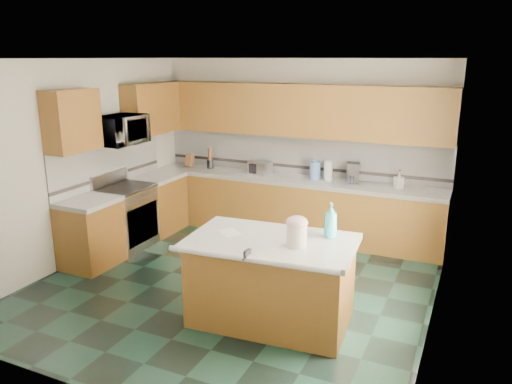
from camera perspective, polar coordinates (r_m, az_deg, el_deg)
The scene contains 52 objects.
floor at distance 6.26m, azimuth -2.63°, elevation -10.57°, with size 4.60×4.60×0.00m, color black.
ceiling at distance 5.64m, azimuth -2.97°, elevation 14.99°, with size 4.60×4.60×0.00m, color white.
wall_back at distance 7.89m, azimuth 4.98°, elevation 5.15°, with size 4.60×0.04×2.70m, color beige.
wall_front at distance 3.98m, azimuth -18.36°, elevation -5.75°, with size 4.60×0.04×2.70m, color beige.
wall_left at distance 7.15m, azimuth -19.59°, elevation 3.27°, with size 0.04×4.60×2.70m, color beige.
wall_right at distance 5.19m, azimuth 20.61°, elevation -1.08°, with size 0.04×4.60×2.70m, color beige.
back_base_cab at distance 7.81m, azimuth 4.04°, elevation -1.88°, with size 4.60×0.60×0.86m, color #43280D.
back_countertop at distance 7.69m, azimuth 4.10°, elevation 1.40°, with size 4.60×0.64×0.06m, color white.
back_upper_cab at distance 7.63m, azimuth 4.61°, elevation 9.30°, with size 4.60×0.33×0.78m, color #43280D.
back_backsplash at distance 7.88m, azimuth 4.89°, elevation 4.29°, with size 4.60×0.02×0.63m, color silver.
back_accent_band at distance 7.91m, azimuth 4.84°, elevation 2.90°, with size 4.60×0.01×0.05m, color black.
left_base_cab_rear at distance 8.12m, azimuth -11.11°, elevation -1.46°, with size 0.60×0.82×0.86m, color #43280D.
left_counter_rear at distance 8.00m, azimuth -11.28°, elevation 1.69°, with size 0.64×0.82×0.06m, color white.
left_base_cab_front at distance 7.00m, azimuth -18.38°, elevation -4.69°, with size 0.60×0.72×0.86m, color #43280D.
left_counter_front at distance 6.87m, azimuth -18.70°, elevation -1.07°, with size 0.64×0.72×0.06m, color white.
left_backsplash at distance 7.54m, azimuth -16.46°, elevation 3.23°, with size 0.02×2.30×0.63m, color silver.
left_accent_band at distance 7.58m, azimuth -16.32°, elevation 1.78°, with size 0.01×2.30×0.05m, color black.
left_upper_cab_rear at distance 8.02m, azimuth -11.90°, elevation 9.31°, with size 0.33×1.09×0.78m, color #43280D.
left_upper_cab_front at distance 6.76m, azimuth -20.30°, elevation 7.65°, with size 0.33×0.72×0.78m, color #43280D.
range_body at distance 7.52m, azimuth -14.59°, elevation -2.94°, with size 0.60×0.76×0.88m, color #B7B7BC.
range_oven_door at distance 7.36m, azimuth -12.81°, elevation -3.55°, with size 0.02×0.68×0.55m, color black.
range_cooktop at distance 7.40m, azimuth -14.83°, elevation 0.45°, with size 0.62×0.78×0.04m, color black.
range_handle at distance 7.23m, azimuth -12.80°, elevation -0.74°, with size 0.02×0.02×0.66m, color #B7B7BC.
range_backguard at distance 7.53m, azimuth -16.43°, elevation 1.54°, with size 0.06×0.76×0.18m, color #B7B7BC.
microwave at distance 7.24m, azimuth -15.27°, elevation 6.83°, with size 0.73×0.50×0.41m, color #B7B7BC.
island_base at distance 5.30m, azimuth 1.73°, elevation -10.38°, with size 1.60×0.91×0.86m, color #43280D.
island_top at distance 5.12m, azimuth 1.77°, elevation -5.74°, with size 1.70×1.01×0.06m, color white.
island_bullnose at distance 4.69m, azimuth -0.66°, elevation -7.75°, with size 0.06×0.06×1.70m, color white.
treat_jar at distance 4.92m, azimuth 4.65°, elevation -5.02°, with size 0.20×0.20×0.21m, color beige.
treat_jar_lid at distance 4.87m, azimuth 4.69°, elevation -3.51°, with size 0.22×0.22×0.14m, color #EFB8C4.
treat_jar_knob at distance 4.85m, azimuth 4.70°, elevation -2.98°, with size 0.02×0.02×0.07m, color tan.
treat_jar_knob_end_l at distance 4.87m, azimuth 4.30°, elevation -2.93°, with size 0.04×0.04×0.04m, color tan.
treat_jar_knob_end_r at distance 4.84m, azimuth 5.10°, elevation -3.04°, with size 0.04×0.04×0.04m, color tan.
soap_bottle_island at distance 5.17m, azimuth 8.55°, elevation -3.22°, with size 0.14×0.14×0.36m, color teal.
paper_sheet_a at distance 4.98m, azimuth 1.38°, elevation -5.96°, with size 0.27×0.20×0.00m, color white.
paper_sheet_b at distance 5.31m, azimuth -3.07°, elevation -4.63°, with size 0.25×0.19×0.00m, color white.
clamp_body at distance 4.71m, azimuth -1.00°, elevation -7.13°, with size 0.03×0.10×0.09m, color black.
clamp_handle at distance 4.67m, azimuth -1.31°, elevation -7.61°, with size 0.02×0.02×0.07m, color black.
knife_block at distance 8.52m, azimuth -7.62°, elevation 3.59°, with size 0.11×0.10×0.21m, color #472814.
utensil_crock at distance 8.35m, azimuth -5.27°, elevation 3.20°, with size 0.11×0.11×0.14m, color black.
utensil_bundle at distance 8.32m, azimuth -5.30°, elevation 4.39°, with size 0.07×0.07×0.21m, color #472814.
toaster_oven at distance 7.91m, azimuth 0.49°, elevation 2.78°, with size 0.34×0.23×0.19m, color #B7B7BC.
toaster_oven_door at distance 7.81m, azimuth 0.17°, elevation 2.62°, with size 0.30×0.01×0.15m, color black.
paper_towel at distance 7.58m, azimuth 8.25°, elevation 2.43°, with size 0.13×0.13×0.29m, color white.
paper_towel_base at distance 7.61m, azimuth 8.22°, elevation 1.42°, with size 0.19×0.19×0.01m, color #B7B7BC.
water_jug at distance 7.60m, azimuth 6.76°, elevation 2.43°, with size 0.16×0.16×0.27m, color #5479B9.
water_jug_neck at distance 7.56m, azimuth 6.80°, elevation 3.57°, with size 0.08×0.08×0.04m, color #5479B9.
coffee_maker at distance 7.46m, azimuth 11.03°, elevation 2.15°, with size 0.18×0.20×0.30m, color black.
coffee_carafe at distance 7.44m, azimuth 10.92°, elevation 1.42°, with size 0.12×0.12×0.12m, color black.
soap_bottle_back at distance 7.32m, azimuth 16.02°, elevation 1.34°, with size 0.11×0.11×0.24m, color white.
soap_back_cap at distance 7.29m, azimuth 16.10°, elevation 2.37°, with size 0.02×0.02×0.03m, color red.
window_light_proxy at distance 4.96m, azimuth 20.24°, elevation 0.03°, with size 0.02×1.40×1.10m, color white.
Camera 1 is at (2.60, -5.00, 2.72)m, focal length 35.00 mm.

